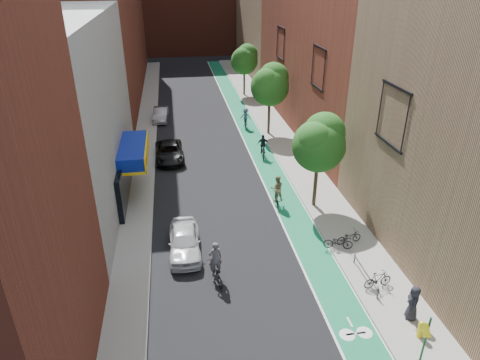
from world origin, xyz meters
name	(u,v)px	position (x,y,z in m)	size (l,w,h in m)	color
ground	(262,328)	(0.00, 0.00, 0.00)	(160.00, 160.00, 0.00)	black
bike_lane	(248,128)	(4.00, 26.00, 0.01)	(2.00, 68.00, 0.01)	#147446
sidewalk_left	(146,133)	(-6.00, 26.00, 0.07)	(2.00, 68.00, 0.15)	gray
sidewalk_right	(273,126)	(6.50, 26.00, 0.07)	(3.00, 68.00, 0.15)	gray
building_left_white	(50,114)	(-11.00, 14.00, 6.00)	(8.00, 20.00, 12.00)	silver
building_left_far_red	(98,0)	(-11.00, 42.00, 11.00)	(8.00, 36.00, 22.00)	maroon
building_right_mid_red	(336,9)	(12.00, 26.00, 11.00)	(8.00, 28.00, 22.00)	maroon
building_right_far_tan	(275,9)	(12.00, 50.00, 9.00)	(8.00, 20.00, 18.00)	#8C6B4C
tree_near	(320,142)	(5.65, 10.02, 4.66)	(3.40, 3.36, 6.42)	#332619
tree_mid	(270,84)	(5.65, 24.02, 4.89)	(3.55, 3.53, 6.74)	#332619
tree_far	(245,59)	(5.65, 38.02, 4.50)	(3.30, 3.25, 6.21)	#332619
sign_pole	(424,344)	(5.38, -3.50, 1.84)	(0.13, 0.71, 3.00)	#194C26
parked_car_white	(185,241)	(-3.12, 6.24, 0.73)	(1.73, 4.31, 1.47)	silver
parked_car_black	(169,152)	(-3.80, 19.43, 0.68)	(2.24, 4.86, 1.35)	black
parked_car_silver	(161,114)	(-4.60, 29.82, 0.66)	(1.40, 4.01, 1.32)	gray
cyclist_lead	(216,268)	(-1.65, 3.58, 0.75)	(1.03, 2.00, 2.25)	black
cyclist_lane_near	(277,193)	(3.20, 10.62, 0.93)	(0.93, 1.69, 2.15)	black
cyclist_lane_mid	(263,149)	(3.94, 18.59, 0.74)	(1.03, 1.96, 2.02)	black
cyclist_lane_far	(245,120)	(3.73, 26.12, 0.88)	(1.15, 1.82, 2.01)	black
parked_bike_near	(349,237)	(6.21, 5.42, 0.55)	(0.54, 1.54, 0.81)	black
parked_bike_mid	(378,279)	(6.16, 1.61, 0.60)	(0.42, 1.50, 0.90)	black
parked_bike_far	(338,242)	(5.40, 5.01, 0.58)	(0.57, 1.63, 0.86)	black
pedestrian	(413,303)	(6.74, -0.58, 1.00)	(0.83, 0.54, 1.71)	black
fire_hydrant	(421,329)	(6.57, -1.68, 0.59)	(0.29, 0.29, 0.82)	gold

